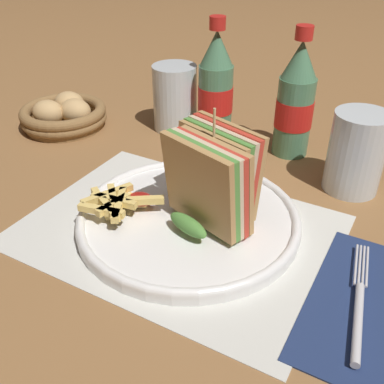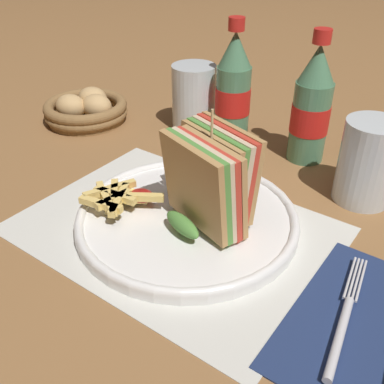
{
  "view_description": "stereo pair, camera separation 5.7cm",
  "coord_description": "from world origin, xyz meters",
  "px_view_note": "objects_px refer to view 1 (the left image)",
  "views": [
    {
      "loc": [
        0.23,
        -0.41,
        0.35
      ],
      "look_at": [
        -0.0,
        0.02,
        0.04
      ],
      "focal_mm": 42.0,
      "sensor_mm": 36.0,
      "label": 1
    },
    {
      "loc": [
        0.28,
        -0.37,
        0.35
      ],
      "look_at": [
        -0.0,
        0.02,
        0.04
      ],
      "focal_mm": 42.0,
      "sensor_mm": 36.0,
      "label": 2
    }
  ],
  "objects_px": {
    "club_sandwich": "(212,179)",
    "glass_far": "(175,102)",
    "plate_main": "(184,219)",
    "glass_near": "(355,157)",
    "coke_bottle_far": "(295,102)",
    "bread_basket": "(64,114)",
    "coke_bottle_near": "(216,89)",
    "fork": "(359,309)"
  },
  "relations": [
    {
      "from": "club_sandwich",
      "to": "glass_near",
      "type": "xyz_separation_m",
      "value": [
        0.13,
        0.18,
        -0.02
      ]
    },
    {
      "from": "plate_main",
      "to": "club_sandwich",
      "type": "bearing_deg",
      "value": 23.04
    },
    {
      "from": "fork",
      "to": "plate_main",
      "type": "bearing_deg",
      "value": 159.54
    },
    {
      "from": "club_sandwich",
      "to": "plate_main",
      "type": "bearing_deg",
      "value": -156.96
    },
    {
      "from": "plate_main",
      "to": "coke_bottle_near",
      "type": "xyz_separation_m",
      "value": [
        -0.09,
        0.26,
        0.08
      ]
    },
    {
      "from": "club_sandwich",
      "to": "coke_bottle_far",
      "type": "height_order",
      "value": "coke_bottle_far"
    },
    {
      "from": "glass_far",
      "to": "bread_basket",
      "type": "bearing_deg",
      "value": -152.7
    },
    {
      "from": "coke_bottle_far",
      "to": "club_sandwich",
      "type": "bearing_deg",
      "value": -94.57
    },
    {
      "from": "coke_bottle_far",
      "to": "bread_basket",
      "type": "xyz_separation_m",
      "value": [
        -0.4,
        -0.1,
        -0.06
      ]
    },
    {
      "from": "club_sandwich",
      "to": "coke_bottle_far",
      "type": "xyz_separation_m",
      "value": [
        0.02,
        0.25,
        0.02
      ]
    },
    {
      "from": "club_sandwich",
      "to": "coke_bottle_near",
      "type": "height_order",
      "value": "coke_bottle_near"
    },
    {
      "from": "club_sandwich",
      "to": "glass_far",
      "type": "distance_m",
      "value": 0.31
    },
    {
      "from": "club_sandwich",
      "to": "fork",
      "type": "distance_m",
      "value": 0.22
    },
    {
      "from": "glass_far",
      "to": "bread_basket",
      "type": "height_order",
      "value": "glass_far"
    },
    {
      "from": "coke_bottle_near",
      "to": "glass_far",
      "type": "height_order",
      "value": "coke_bottle_near"
    },
    {
      "from": "club_sandwich",
      "to": "glass_near",
      "type": "relative_size",
      "value": 1.24
    },
    {
      "from": "fork",
      "to": "club_sandwich",
      "type": "bearing_deg",
      "value": 154.22
    },
    {
      "from": "plate_main",
      "to": "glass_near",
      "type": "distance_m",
      "value": 0.26
    },
    {
      "from": "club_sandwich",
      "to": "coke_bottle_far",
      "type": "relative_size",
      "value": 0.71
    },
    {
      "from": "coke_bottle_far",
      "to": "coke_bottle_near",
      "type": "bearing_deg",
      "value": -178.02
    },
    {
      "from": "bread_basket",
      "to": "coke_bottle_near",
      "type": "bearing_deg",
      "value": 20.8
    },
    {
      "from": "coke_bottle_near",
      "to": "bread_basket",
      "type": "xyz_separation_m",
      "value": [
        -0.26,
        -0.1,
        -0.06
      ]
    },
    {
      "from": "club_sandwich",
      "to": "coke_bottle_near",
      "type": "distance_m",
      "value": 0.27
    },
    {
      "from": "fork",
      "to": "bread_basket",
      "type": "height_order",
      "value": "bread_basket"
    },
    {
      "from": "glass_far",
      "to": "bread_basket",
      "type": "distance_m",
      "value": 0.21
    },
    {
      "from": "glass_far",
      "to": "plate_main",
      "type": "bearing_deg",
      "value": -56.87
    },
    {
      "from": "bread_basket",
      "to": "club_sandwich",
      "type": "bearing_deg",
      "value": -20.94
    },
    {
      "from": "plate_main",
      "to": "coke_bottle_far",
      "type": "distance_m",
      "value": 0.28
    },
    {
      "from": "fork",
      "to": "coke_bottle_near",
      "type": "relative_size",
      "value": 0.85
    },
    {
      "from": "glass_far",
      "to": "coke_bottle_far",
      "type": "bearing_deg",
      "value": 2.53
    },
    {
      "from": "glass_near",
      "to": "bread_basket",
      "type": "distance_m",
      "value": 0.51
    },
    {
      "from": "plate_main",
      "to": "coke_bottle_near",
      "type": "bearing_deg",
      "value": 108.59
    },
    {
      "from": "bread_basket",
      "to": "glass_near",
      "type": "bearing_deg",
      "value": 4.26
    },
    {
      "from": "club_sandwich",
      "to": "fork",
      "type": "height_order",
      "value": "club_sandwich"
    },
    {
      "from": "bread_basket",
      "to": "coke_bottle_far",
      "type": "bearing_deg",
      "value": 14.61
    },
    {
      "from": "coke_bottle_near",
      "to": "glass_near",
      "type": "xyz_separation_m",
      "value": [
        0.25,
        -0.06,
        -0.04
      ]
    },
    {
      "from": "coke_bottle_near",
      "to": "glass_near",
      "type": "bearing_deg",
      "value": -13.64
    },
    {
      "from": "coke_bottle_near",
      "to": "bread_basket",
      "type": "distance_m",
      "value": 0.29
    },
    {
      "from": "fork",
      "to": "glass_near",
      "type": "relative_size",
      "value": 1.49
    },
    {
      "from": "club_sandwich",
      "to": "coke_bottle_far",
      "type": "bearing_deg",
      "value": 85.43
    },
    {
      "from": "plate_main",
      "to": "fork",
      "type": "relative_size",
      "value": 1.64
    },
    {
      "from": "fork",
      "to": "bread_basket",
      "type": "distance_m",
      "value": 0.61
    }
  ]
}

